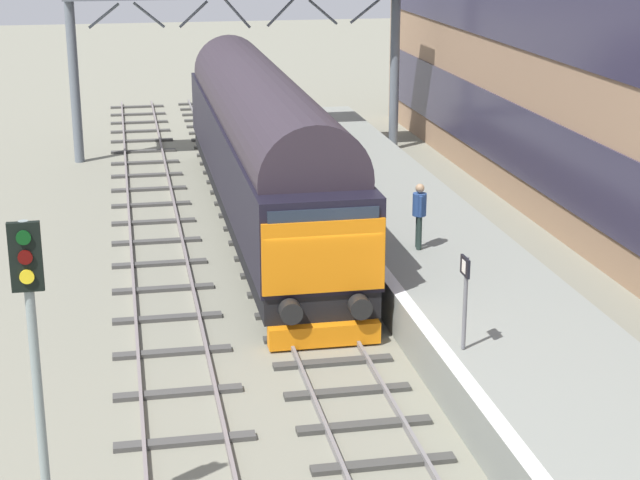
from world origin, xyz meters
name	(u,v)px	position (x,y,z in m)	size (l,w,h in m)	color
ground_plane	(314,326)	(0.00, 0.00, 0.00)	(140.00, 140.00, 0.00)	gray
track_main	(314,324)	(0.00, 0.00, 0.06)	(2.50, 60.00, 0.15)	slate
track_adjacent_west	(170,334)	(-3.24, 0.00, 0.06)	(2.50, 60.00, 0.15)	gray
station_platform	(467,295)	(3.60, 0.00, 0.50)	(4.00, 44.00, 1.01)	gray
diesel_locomotive	(262,143)	(0.00, 8.33, 2.49)	(2.74, 19.36, 4.68)	black
signal_post_near	(34,344)	(-5.42, -7.60, 3.16)	(0.44, 0.22, 4.96)	gray
platform_number_sign	(465,288)	(2.12, -4.12, 2.23)	(0.10, 0.44, 1.84)	slate
waiting_passenger	(419,210)	(3.02, 2.12, 1.99)	(0.39, 0.51, 1.64)	#253530
overhead_footbridge	(237,0)	(0.43, 17.79, 5.86)	(12.54, 2.00, 6.47)	slate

